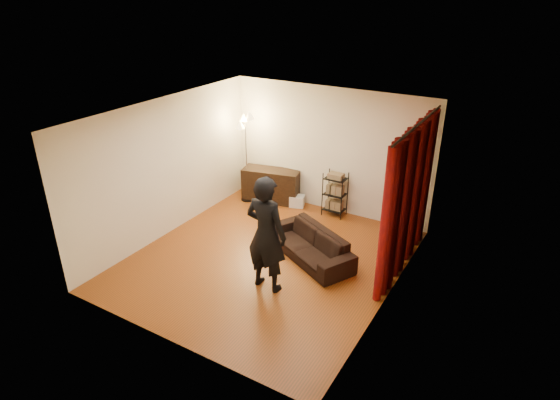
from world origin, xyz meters
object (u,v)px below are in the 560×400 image
Objects in this scene: person at (266,234)px; wire_shelf at (335,194)px; storage_boxes at (296,201)px; media_cabinet at (271,185)px; floor_lamp at (246,159)px; sofa at (310,244)px.

wire_shelf is (-0.15, 2.97, -0.49)m from person.
storage_boxes is (-1.05, 2.92, -0.85)m from person.
media_cabinet is 0.84m from floor_lamp.
sofa is 2.92m from floor_lamp.
storage_boxes is at bearing -68.12° from person.
wire_shelf is at bearing 8.61° from floor_lamp.
floor_lamp is at bearing 171.15° from wire_shelf.
wire_shelf reaches higher than sofa.
floor_lamp reaches higher than storage_boxes.
person is at bearing -71.82° from sofa.
media_cabinet is at bearing 27.49° from floor_lamp.
person is 1.52× the size of media_cabinet.
person is 3.44m from media_cabinet.
floor_lamp reaches higher than wire_shelf.
wire_shelf reaches higher than media_cabinet.
media_cabinet is at bearing 164.90° from sofa.
floor_lamp is (-1.15, -0.26, 0.88)m from storage_boxes.
wire_shelf is at bearing 128.25° from sofa.
person is at bearing -71.90° from media_cabinet.
sofa reaches higher than storage_boxes.
person reaches higher than sofa.
storage_boxes is (0.66, 0.00, -0.25)m from media_cabinet.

